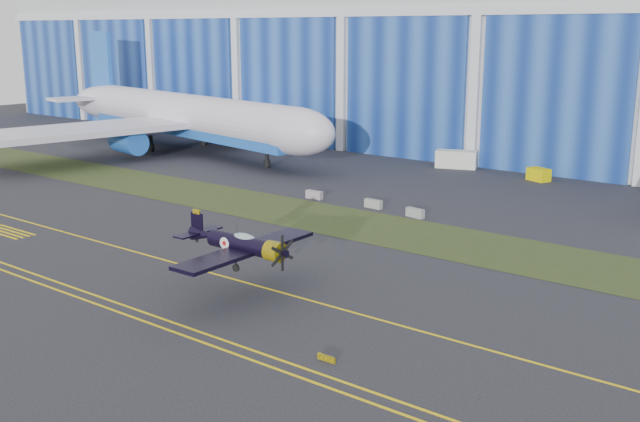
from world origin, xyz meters
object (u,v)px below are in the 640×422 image
Objects in this scene: jetliner at (186,70)px; tug at (539,174)px; shipping_container at (456,159)px; warbird at (240,244)px.

tug is at bearing 21.95° from jetliner.
jetliner reaches higher than shipping_container.
shipping_container is at bearing -165.24° from tug.
shipping_container is at bearing 27.56° from jetliner.
tug is (51.55, 10.48, -11.53)m from jetliner.
tug is at bearing -26.81° from shipping_container.
tug is at bearing 88.54° from warbird.
shipping_container reaches higher than tug.
shipping_container is (39.35, 12.11, -11.14)m from jetliner.
shipping_container is 2.03× the size of tug.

